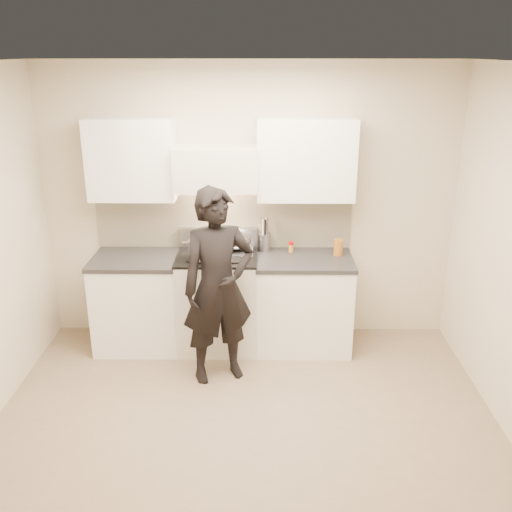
# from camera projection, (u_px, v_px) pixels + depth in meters

# --- Properties ---
(ground_plane) EXTENTS (4.00, 4.00, 0.00)m
(ground_plane) POSITION_uv_depth(u_px,v_px,m) (245.00, 434.00, 4.38)
(ground_plane) COLOR #826D54
(room_shell) EXTENTS (4.04, 3.54, 2.70)m
(room_shell) POSITION_uv_depth(u_px,v_px,m) (237.00, 220.00, 4.18)
(room_shell) COLOR #C3B398
(room_shell) RESTS_ON ground
(stove) EXTENTS (0.76, 0.65, 0.96)m
(stove) POSITION_uv_depth(u_px,v_px,m) (218.00, 300.00, 5.56)
(stove) COLOR silver
(stove) RESTS_ON ground
(counter_right) EXTENTS (0.92, 0.67, 0.92)m
(counter_right) POSITION_uv_depth(u_px,v_px,m) (303.00, 302.00, 5.55)
(counter_right) COLOR white
(counter_right) RESTS_ON ground
(counter_left) EXTENTS (0.82, 0.67, 0.92)m
(counter_left) POSITION_uv_depth(u_px,v_px,m) (138.00, 301.00, 5.57)
(counter_left) COLOR white
(counter_left) RESTS_ON ground
(wok) EXTENTS (0.32, 0.40, 0.26)m
(wok) POSITION_uv_depth(u_px,v_px,m) (235.00, 240.00, 5.50)
(wok) COLOR #BBBABF
(wok) RESTS_ON stove
(stock_pot) EXTENTS (0.38, 0.28, 0.18)m
(stock_pot) POSITION_uv_depth(u_px,v_px,m) (203.00, 249.00, 5.25)
(stock_pot) COLOR #BBBABF
(stock_pot) RESTS_ON stove
(utensil_crock) EXTENTS (0.12, 0.12, 0.33)m
(utensil_crock) POSITION_uv_depth(u_px,v_px,m) (264.00, 241.00, 5.56)
(utensil_crock) COLOR #9A9AA1
(utensil_crock) RESTS_ON counter_right
(spice_jar) EXTENTS (0.05, 0.05, 0.10)m
(spice_jar) POSITION_uv_depth(u_px,v_px,m) (291.00, 247.00, 5.54)
(spice_jar) COLOR #C57F21
(spice_jar) RESTS_ON counter_right
(oil_glass) EXTENTS (0.09, 0.09, 0.16)m
(oil_glass) POSITION_uv_depth(u_px,v_px,m) (338.00, 247.00, 5.45)
(oil_glass) COLOR #A35A19
(oil_glass) RESTS_ON counter_right
(person) EXTENTS (0.74, 0.62, 1.74)m
(person) POSITION_uv_depth(u_px,v_px,m) (218.00, 287.00, 4.87)
(person) COLOR black
(person) RESTS_ON ground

